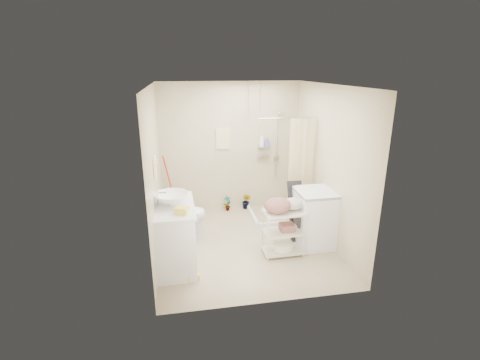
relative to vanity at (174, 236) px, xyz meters
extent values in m
plane|color=tan|center=(1.16, 0.49, -0.49)|extent=(3.20, 3.20, 0.00)
cube|color=silver|center=(1.16, 0.49, 2.11)|extent=(2.80, 3.20, 0.04)
cube|color=#C0B494|center=(1.16, 2.09, 0.81)|extent=(2.80, 0.04, 2.60)
cube|color=#C0B494|center=(1.16, -1.11, 0.81)|extent=(2.80, 0.04, 2.60)
cube|color=#C0B494|center=(-0.24, 0.49, 0.81)|extent=(0.04, 3.20, 2.60)
cube|color=#C0B494|center=(2.56, 0.49, 0.81)|extent=(0.04, 3.20, 2.60)
cube|color=silver|center=(0.00, 0.00, 0.00)|extent=(0.64, 1.12, 0.97)
imported|color=white|center=(0.00, 0.03, 0.57)|extent=(0.63, 0.63, 0.17)
cube|color=#E2C748|center=(0.13, -0.33, 0.53)|extent=(0.20, 0.18, 0.09)
cube|color=yellow|center=(0.24, -0.44, -0.42)|extent=(0.27, 0.23, 0.13)
imported|color=white|center=(0.12, 0.90, -0.06)|extent=(0.83, 0.47, 0.84)
imported|color=#986139|center=(1.07, 1.93, -0.32)|extent=(0.20, 0.19, 0.32)
imported|color=brown|center=(1.47, 1.95, -0.32)|extent=(0.24, 0.24, 0.34)
cube|color=beige|center=(1.01, 2.07, 1.01)|extent=(0.28, 0.03, 0.42)
imported|color=silver|center=(1.79, 1.99, 0.97)|extent=(0.13, 0.13, 0.27)
imported|color=#3D4BA5|center=(1.91, 2.01, 0.92)|extent=(0.10, 0.10, 0.17)
cube|color=silver|center=(2.30, 0.27, -0.01)|extent=(0.65, 0.67, 0.95)
camera|label=1|loc=(0.14, -4.71, 2.37)|focal=26.00mm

